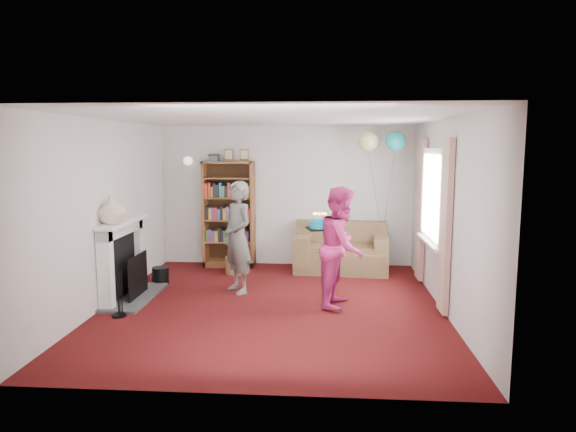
# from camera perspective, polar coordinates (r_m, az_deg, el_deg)

# --- Properties ---
(ground) EXTENTS (5.00, 5.00, 0.00)m
(ground) POSITION_cam_1_polar(r_m,az_deg,el_deg) (7.05, -1.71, -9.94)
(ground) COLOR #370A08
(ground) RESTS_ON ground
(wall_back) EXTENTS (4.50, 0.02, 2.50)m
(wall_back) POSITION_cam_1_polar(r_m,az_deg,el_deg) (9.26, -0.18, 2.25)
(wall_back) COLOR silver
(wall_back) RESTS_ON ground
(wall_left) EXTENTS (0.02, 5.00, 2.50)m
(wall_left) POSITION_cam_1_polar(r_m,az_deg,el_deg) (7.35, -19.56, 0.34)
(wall_left) COLOR silver
(wall_left) RESTS_ON ground
(wall_right) EXTENTS (0.02, 5.00, 2.50)m
(wall_right) POSITION_cam_1_polar(r_m,az_deg,el_deg) (6.92, 17.21, 0.00)
(wall_right) COLOR silver
(wall_right) RESTS_ON ground
(ceiling) EXTENTS (4.50, 5.00, 0.01)m
(ceiling) POSITION_cam_1_polar(r_m,az_deg,el_deg) (6.72, -1.80, 10.85)
(ceiling) COLOR white
(ceiling) RESTS_ON wall_back
(fireplace) EXTENTS (0.55, 1.80, 1.12)m
(fireplace) POSITION_cam_1_polar(r_m,az_deg,el_deg) (7.59, -17.53, -5.01)
(fireplace) COLOR #3F3F42
(fireplace) RESTS_ON ground
(window_bay) EXTENTS (0.14, 2.02, 2.20)m
(window_bay) POSITION_cam_1_polar(r_m,az_deg,el_deg) (7.50, 15.76, 0.28)
(window_bay) COLOR white
(window_bay) RESTS_ON ground
(wall_sconce) EXTENTS (0.16, 0.23, 0.16)m
(wall_sconce) POSITION_cam_1_polar(r_m,az_deg,el_deg) (9.37, -11.05, 6.04)
(wall_sconce) COLOR gold
(wall_sconce) RESTS_ON ground
(bookcase) EXTENTS (0.89, 0.42, 2.09)m
(bookcase) POSITION_cam_1_polar(r_m,az_deg,el_deg) (9.22, -6.54, 0.13)
(bookcase) COLOR #472B14
(bookcase) RESTS_ON ground
(sofa) EXTENTS (1.58, 0.83, 0.83)m
(sofa) POSITION_cam_1_polar(r_m,az_deg,el_deg) (8.94, 5.94, -4.04)
(sofa) COLOR brown
(sofa) RESTS_ON ground
(wicker_basket) EXTENTS (0.38, 0.38, 0.34)m
(wicker_basket) POSITION_cam_1_polar(r_m,az_deg,el_deg) (8.78, -5.76, -5.35)
(wicker_basket) COLOR #9F7E4A
(wicker_basket) RESTS_ON ground
(person_striped) EXTENTS (0.68, 0.71, 1.64)m
(person_striped) POSITION_cam_1_polar(r_m,az_deg,el_deg) (7.54, -5.61, -2.36)
(person_striped) COLOR black
(person_striped) RESTS_ON ground
(person_magenta) EXTENTS (0.78, 0.91, 1.61)m
(person_magenta) POSITION_cam_1_polar(r_m,az_deg,el_deg) (6.92, 5.98, -3.41)
(person_magenta) COLOR #B62466
(person_magenta) RESTS_ON ground
(birthday_cake) EXTENTS (0.33, 0.33, 0.22)m
(birthday_cake) POSITION_cam_1_polar(r_m,az_deg,el_deg) (6.97, 3.56, -0.94)
(birthday_cake) COLOR black
(birthday_cake) RESTS_ON ground
(balloons) EXTENTS (0.77, 0.33, 1.74)m
(balloons) POSITION_cam_1_polar(r_m,az_deg,el_deg) (8.65, 10.37, 8.17)
(balloons) COLOR #3F3F3F
(balloons) RESTS_ON ground
(mantel_vase) EXTENTS (0.42, 0.42, 0.37)m
(mantel_vase) POSITION_cam_1_polar(r_m,az_deg,el_deg) (7.15, -19.03, 0.67)
(mantel_vase) COLOR beige
(mantel_vase) RESTS_ON fireplace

